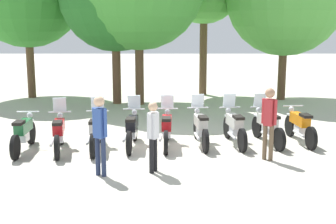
{
  "coord_description": "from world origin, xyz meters",
  "views": [
    {
      "loc": [
        0.03,
        -12.28,
        3.37
      ],
      "look_at": [
        0.0,
        0.5,
        0.9
      ],
      "focal_mm": 48.96,
      "sensor_mm": 36.0,
      "label": 1
    }
  ],
  "objects": [
    {
      "name": "ground_plane",
      "position": [
        0.0,
        0.0,
        0.0
      ],
      "size": [
        80.0,
        80.0,
        0.0
      ],
      "primitive_type": "plane",
      "color": "#BCB7A8"
    },
    {
      "name": "motorcycle_0",
      "position": [
        -3.83,
        -0.38,
        0.5
      ],
      "size": [
        0.62,
        2.19,
        0.99
      ],
      "rotation": [
        0.0,
        0.0,
        1.6
      ],
      "color": "black",
      "rests_on": "ground_plane"
    },
    {
      "name": "motorcycle_1",
      "position": [
        -2.88,
        -0.39,
        0.52
      ],
      "size": [
        0.62,
        2.18,
        1.37
      ],
      "rotation": [
        0.0,
        0.0,
        1.73
      ],
      "color": "black",
      "rests_on": "ground_plane"
    },
    {
      "name": "motorcycle_2",
      "position": [
        -1.92,
        -0.24,
        0.52
      ],
      "size": [
        0.62,
        2.19,
        1.37
      ],
      "rotation": [
        0.0,
        0.0,
        1.62
      ],
      "color": "black",
      "rests_on": "ground_plane"
    },
    {
      "name": "motorcycle_3",
      "position": [
        -0.96,
        0.04,
        0.52
      ],
      "size": [
        0.62,
        2.19,
        1.37
      ],
      "rotation": [
        0.0,
        0.0,
        1.54
      ],
      "color": "black",
      "rests_on": "ground_plane"
    },
    {
      "name": "motorcycle_4",
      "position": [
        -0.0,
        0.11,
        0.52
      ],
      "size": [
        0.62,
        2.19,
        1.37
      ],
      "rotation": [
        0.0,
        0.0,
        1.55
      ],
      "color": "black",
      "rests_on": "ground_plane"
    },
    {
      "name": "motorcycle_5",
      "position": [
        0.95,
        0.27,
        0.52
      ],
      "size": [
        0.62,
        2.19,
        1.37
      ],
      "rotation": [
        0.0,
        0.0,
        1.66
      ],
      "color": "black",
      "rests_on": "ground_plane"
    },
    {
      "name": "motorcycle_6",
      "position": [
        1.91,
        0.33,
        0.52
      ],
      "size": [
        0.62,
        2.18,
        1.37
      ],
      "rotation": [
        0.0,
        0.0,
        1.7
      ],
      "color": "black",
      "rests_on": "ground_plane"
    },
    {
      "name": "motorcycle_7",
      "position": [
        2.86,
        0.42,
        0.52
      ],
      "size": [
        0.69,
        2.17,
        1.37
      ],
      "rotation": [
        0.0,
        0.0,
        1.77
      ],
      "color": "black",
      "rests_on": "ground_plane"
    },
    {
      "name": "motorcycle_8",
      "position": [
        3.82,
        0.55,
        0.5
      ],
      "size": [
        0.62,
        2.19,
        0.99
      ],
      "rotation": [
        0.0,
        0.0,
        1.68
      ],
      "color": "black",
      "rests_on": "ground_plane"
    },
    {
      "name": "person_0",
      "position": [
        2.54,
        -1.2,
        1.09
      ],
      "size": [
        0.37,
        0.34,
        1.82
      ],
      "rotation": [
        0.0,
        0.0,
        0.93
      ],
      "color": "brown",
      "rests_on": "ground_plane"
    },
    {
      "name": "person_1",
      "position": [
        -0.3,
        -2.15,
        0.96
      ],
      "size": [
        0.29,
        0.39,
        1.65
      ],
      "rotation": [
        0.0,
        0.0,
        2.69
      ],
      "color": "black",
      "rests_on": "ground_plane"
    },
    {
      "name": "person_2",
      "position": [
        -1.48,
        -2.41,
        1.08
      ],
      "size": [
        0.38,
        0.33,
        1.82
      ],
      "rotation": [
        0.0,
        0.0,
        1.02
      ],
      "color": "#232D4C",
      "rests_on": "ground_plane"
    }
  ]
}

